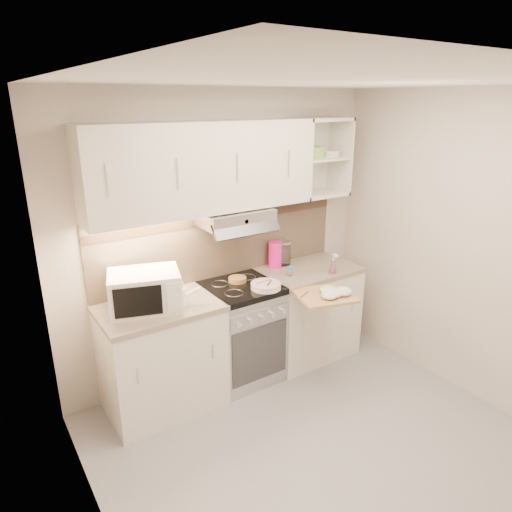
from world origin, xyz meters
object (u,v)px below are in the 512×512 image
Objects in this scene: cutting_board at (324,296)px; spray_bottle at (333,265)px; electric_range at (241,332)px; pink_pitcher at (275,254)px; glass_jar at (285,253)px; watering_can at (178,296)px; microwave at (145,291)px; plate_stack at (266,286)px.

spray_bottle is at bearing 55.00° from cutting_board.
pink_pitcher reaches higher than electric_range.
glass_jar is 0.53× the size of cutting_board.
watering_can is at bearing 175.72° from pink_pitcher.
microwave is 2.46× the size of pink_pitcher.
microwave is at bearing 179.73° from electric_range.
microwave reaches higher than pink_pitcher.
pink_pitcher reaches higher than glass_jar.
plate_stack is (0.14, -0.18, 0.47)m from electric_range.
glass_jar is 0.75m from cutting_board.
watering_can is at bearing -172.12° from electric_range.
cutting_board is at bearing -47.04° from electric_range.
microwave reaches higher than spray_bottle.
electric_range is at bearing -176.93° from pink_pitcher.
microwave is at bearing -172.38° from spray_bottle.
watering_can is 1.34× the size of spray_bottle.
spray_bottle reaches higher than electric_range.
microwave is 3.12× the size of spray_bottle.
pink_pitcher is 0.55m from spray_bottle.
plate_stack is at bearing -53.12° from electric_range.
watering_can reaches higher than electric_range.
glass_jar reaches higher than cutting_board.
glass_jar reaches higher than plate_stack.
pink_pitcher is 0.74m from cutting_board.
electric_range is at bearing 17.20° from microwave.
microwave is 1.36m from pink_pitcher.
cutting_board is at bearing -110.22° from pink_pitcher.
spray_bottle is (0.72, -0.04, 0.05)m from plate_stack.
spray_bottle is 0.49m from cutting_board.
glass_jar is at bearing -18.68° from pink_pitcher.
watering_can is at bearing -170.07° from spray_bottle.
spray_bottle is at bearing -60.48° from glass_jar.
glass_jar is (1.23, 0.29, 0.04)m from watering_can.
electric_range is 2.01× the size of cutting_board.
electric_range is 1.03m from spray_bottle.
electric_range is 0.52m from plate_stack.
microwave is at bearing -172.35° from glass_jar.
electric_range is 3.54× the size of plate_stack.
plate_stack is at bearing -141.64° from glass_jar.
watering_can is 1.27m from glass_jar.
watering_can is at bearing -166.97° from glass_jar.
glass_jar is at bearing 25.13° from microwave.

